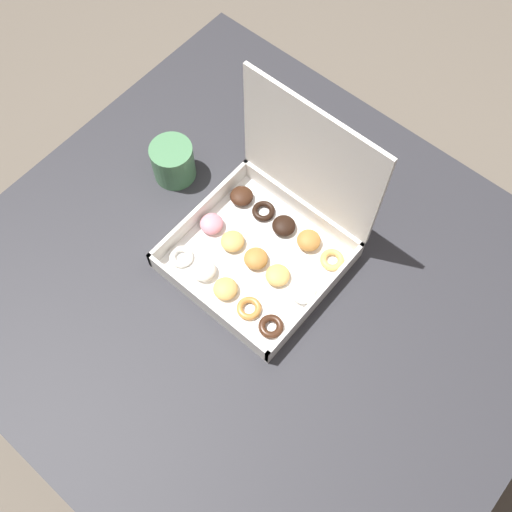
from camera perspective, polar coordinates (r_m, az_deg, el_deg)
The scene contains 4 objects.
ground_plane at distance 1.91m, azimuth 0.20°, elevation -12.02°, with size 8.00×8.00×0.00m, color #6B6054.
dining_table at distance 1.27m, azimuth 0.30°, elevation -4.69°, with size 1.11×1.02×0.77m.
donut_box at distance 1.16m, azimuth 1.38°, elevation 2.42°, with size 0.31×0.30×0.33m.
coffee_mug at distance 1.28m, azimuth -7.92°, elevation 8.93°, with size 0.09×0.09×0.09m.
Camera 1 is at (0.29, -0.35, 1.85)m, focal length 42.00 mm.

